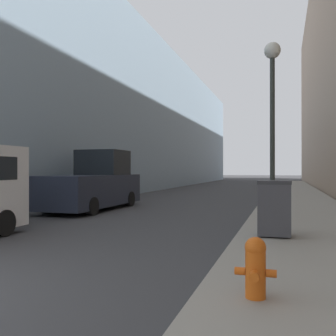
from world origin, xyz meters
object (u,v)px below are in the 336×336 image
Objects in this scene: fire_hydrant at (255,266)px; pickup_truck at (94,185)px; lamppost at (272,99)px; trash_bin at (274,208)px.

fire_hydrant is 11.46m from pickup_truck.
lamppost is 1.02× the size of pickup_truck.
lamppost is at bearing -10.24° from pickup_truck.
trash_bin reaches higher than fire_hydrant.
fire_hydrant is 0.13× the size of lamppost.
trash_bin is 8.61m from pickup_truck.
fire_hydrant is 0.13× the size of pickup_truck.
lamppost is at bearing 90.23° from fire_hydrant.
lamppost reaches higher than trash_bin.
pickup_truck is at bearing 169.76° from lamppost.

